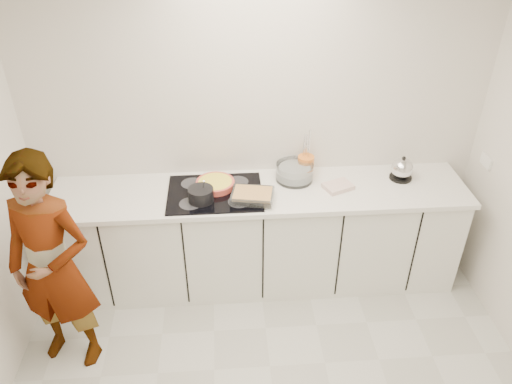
{
  "coord_description": "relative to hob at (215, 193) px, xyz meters",
  "views": [
    {
      "loc": [
        -0.27,
        -1.94,
        3.02
      ],
      "look_at": [
        -0.05,
        1.05,
        1.05
      ],
      "focal_mm": 35.0,
      "sensor_mm": 36.0,
      "label": 1
    }
  ],
  "objects": [
    {
      "name": "wall_back",
      "position": [
        0.35,
        0.34,
        0.38
      ],
      "size": [
        3.6,
        0.0,
        2.6
      ],
      "primitive_type": "cube",
      "color": "silver",
      "rests_on": "ground"
    },
    {
      "name": "base_cabinets",
      "position": [
        0.35,
        0.02,
        -0.48
      ],
      "size": [
        3.2,
        0.58,
        0.87
      ],
      "primitive_type": "cube",
      "color": "white",
      "rests_on": "floor"
    },
    {
      "name": "countertop",
      "position": [
        0.35,
        0.02,
        -0.03
      ],
      "size": [
        3.24,
        0.64,
        0.04
      ],
      "primitive_type": "cube",
      "color": "white",
      "rests_on": "base_cabinets"
    },
    {
      "name": "hob",
      "position": [
        0.0,
        0.0,
        0.0
      ],
      "size": [
        0.72,
        0.54,
        0.01
      ],
      "primitive_type": "cube",
      "color": "black",
      "rests_on": "countertop"
    },
    {
      "name": "tart_dish",
      "position": [
        0.0,
        0.08,
        0.03
      ],
      "size": [
        0.36,
        0.36,
        0.05
      ],
      "color": "#CE4C3D",
      "rests_on": "hob"
    },
    {
      "name": "saucepan",
      "position": [
        -0.1,
        -0.11,
        0.06
      ],
      "size": [
        0.2,
        0.2,
        0.18
      ],
      "color": "black",
      "rests_on": "hob"
    },
    {
      "name": "baking_dish",
      "position": [
        0.28,
        -0.11,
        0.04
      ],
      "size": [
        0.35,
        0.28,
        0.06
      ],
      "color": "silver",
      "rests_on": "hob"
    },
    {
      "name": "mixing_bowl",
      "position": [
        0.63,
        0.16,
        0.06
      ],
      "size": [
        0.37,
        0.37,
        0.14
      ],
      "color": "silver",
      "rests_on": "countertop"
    },
    {
      "name": "tea_towel",
      "position": [
        0.96,
        0.01,
        0.01
      ],
      "size": [
        0.26,
        0.23,
        0.04
      ],
      "primitive_type": "cube",
      "rotation": [
        0.0,
        0.0,
        0.4
      ],
      "color": "white",
      "rests_on": "countertop"
    },
    {
      "name": "kettle",
      "position": [
        1.49,
        0.12,
        0.08
      ],
      "size": [
        0.2,
        0.2,
        0.2
      ],
      "color": "black",
      "rests_on": "countertop"
    },
    {
      "name": "utensil_crock",
      "position": [
        0.73,
        0.24,
        0.07
      ],
      "size": [
        0.16,
        0.16,
        0.16
      ],
      "primitive_type": "cylinder",
      "rotation": [
        0.0,
        0.0,
        -0.23
      ],
      "color": "orange",
      "rests_on": "countertop"
    },
    {
      "name": "cook",
      "position": [
        -1.06,
        -0.67,
        -0.09
      ],
      "size": [
        0.68,
        0.54,
        1.65
      ],
      "primitive_type": "imported",
      "rotation": [
        0.0,
        0.0,
        -0.26
      ],
      "color": "white",
      "rests_on": "floor"
    }
  ]
}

